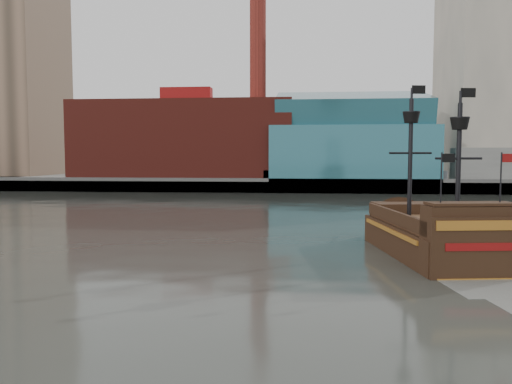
# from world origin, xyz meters

# --- Properties ---
(ground) EXTENTS (400.00, 400.00, 0.00)m
(ground) POSITION_xyz_m (0.00, 0.00, 0.00)
(ground) COLOR #2B2E28
(ground) RESTS_ON ground
(promenade_far) EXTENTS (220.00, 60.00, 2.00)m
(promenade_far) POSITION_xyz_m (0.00, 92.00, 1.00)
(promenade_far) COLOR slate
(promenade_far) RESTS_ON ground
(seawall) EXTENTS (220.00, 1.00, 2.60)m
(seawall) POSITION_xyz_m (0.00, 62.50, 1.30)
(seawall) COLOR #4C4C49
(seawall) RESTS_ON ground
(skyline) EXTENTS (149.00, 45.00, 62.00)m
(skyline) POSITION_xyz_m (5.21, 84.56, 24.55)
(skyline) COLOR #80624D
(skyline) RESTS_ON promenade_far
(pirate_ship) EXTENTS (7.22, 16.99, 12.31)m
(pirate_ship) POSITION_xyz_m (9.49, 7.69, 1.12)
(pirate_ship) COLOR black
(pirate_ship) RESTS_ON ground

